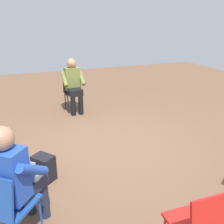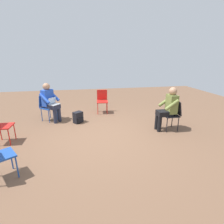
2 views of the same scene
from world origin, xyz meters
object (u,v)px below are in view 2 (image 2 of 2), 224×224
at_px(chair_northwest, 47,106).
at_px(person_in_olive, 168,107).
at_px(person_with_laptop, 50,100).
at_px(backpack_near_laptop_user, 78,118).
at_px(chair_north, 102,100).
at_px(chair_east, 173,113).

distance_m(chair_northwest, person_in_olive, 3.80).
distance_m(person_with_laptop, backpack_near_laptop_user, 1.06).
relative_size(person_with_laptop, person_in_olive, 1.00).
bearing_deg(backpack_near_laptop_user, chair_north, 45.59).
bearing_deg(chair_east, person_with_laptop, 69.59).
xyz_separation_m(chair_east, chair_northwest, (-3.66, 1.48, 0.00)).
bearing_deg(chair_north, chair_east, 138.15).
bearing_deg(person_in_olive, chair_northwest, 67.88).
distance_m(chair_east, person_in_olive, 0.26).
bearing_deg(chair_northwest, chair_east, 108.13).
bearing_deg(person_with_laptop, person_in_olive, 108.02).
bearing_deg(chair_northwest, chair_north, 144.76).
xyz_separation_m(chair_northwest, backpack_near_laptop_user, (0.98, -0.44, -0.34)).
bearing_deg(chair_east, chair_north, 42.73).
height_order(person_in_olive, backpack_near_laptop_user, person_in_olive).
bearing_deg(chair_east, person_in_olive, 90.00).
relative_size(chair_east, backpack_near_laptop_user, 2.36).
relative_size(chair_northwest, person_in_olive, 0.69).
height_order(chair_east, chair_northwest, same).
relative_size(chair_north, person_in_olive, 0.69).
bearing_deg(chair_north, person_in_olive, 135.38).
bearing_deg(backpack_near_laptop_user, person_in_olive, -22.56).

